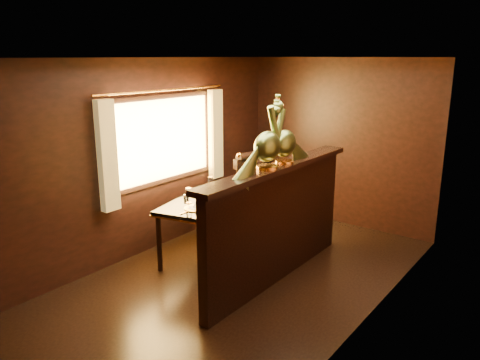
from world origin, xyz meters
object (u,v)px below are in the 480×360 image
(chair_right, at_px, (246,198))
(peacock_right, at_px, (285,131))
(dining_table, at_px, (205,206))
(chair_left, at_px, (254,208))
(peacock_left, at_px, (268,133))

(chair_right, relative_size, peacock_right, 1.90)
(dining_table, xyz_separation_m, chair_left, (0.60, 0.23, 0.03))
(peacock_left, relative_size, peacock_right, 1.08)
(dining_table, xyz_separation_m, chair_right, (0.26, 0.53, 0.02))
(dining_table, distance_m, peacock_left, 1.51)
(chair_left, bearing_deg, dining_table, -166.69)
(dining_table, xyz_separation_m, peacock_right, (1.06, 0.15, 1.03))
(peacock_left, height_order, peacock_right, peacock_left)
(chair_right, bearing_deg, peacock_left, -33.06)
(peacock_right, bearing_deg, dining_table, -172.07)
(chair_right, distance_m, peacock_left, 1.50)
(chair_right, distance_m, peacock_right, 1.35)
(dining_table, relative_size, chair_left, 1.03)
(chair_left, height_order, peacock_right, peacock_right)
(dining_table, xyz_separation_m, peacock_left, (1.06, -0.19, 1.06))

